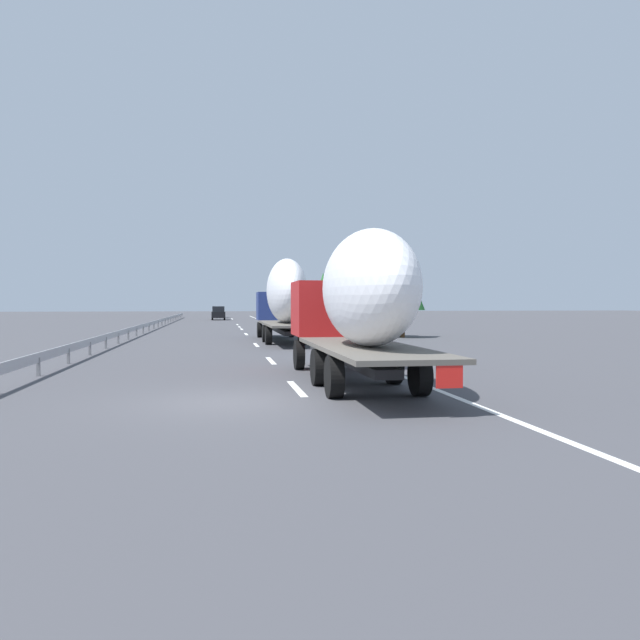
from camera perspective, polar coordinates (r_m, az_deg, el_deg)
ground_plane at (r=54.97m, az=-8.97°, el=-0.92°), size 260.00×260.00×0.00m
lane_stripe_0 at (r=17.21m, az=-2.15°, el=-6.25°), size 3.20×0.20×0.01m
lane_stripe_1 at (r=25.51m, az=-4.50°, el=-3.71°), size 3.20×0.20×0.01m
lane_stripe_2 at (r=35.20m, az=-5.84°, el=-2.27°), size 3.20×0.20×0.01m
lane_stripe_3 at (r=47.56m, az=-6.75°, el=-1.29°), size 3.20×0.20×0.01m
lane_stripe_4 at (r=56.76m, az=-7.16°, el=-0.83°), size 3.20×0.20×0.01m
lane_stripe_5 at (r=62.22m, az=-7.35°, el=-0.62°), size 3.20×0.20×0.01m
lane_stripe_6 at (r=68.77m, az=-7.54°, el=-0.42°), size 3.20×0.20×0.01m
lane_stripe_7 at (r=92.43m, az=-8.00°, el=0.07°), size 3.20×0.20×0.01m
lane_stripe_8 at (r=95.69m, az=-8.04°, el=0.12°), size 3.20×0.20×0.01m
edge_line_right at (r=60.25m, az=-3.76°, el=-0.69°), size 110.00×0.20×0.01m
truck_lead at (r=37.36m, az=-3.29°, el=2.13°), size 14.40×2.55×4.91m
truck_trailing at (r=17.80m, az=3.43°, el=1.81°), size 12.16×2.55×4.28m
car_black_suv at (r=88.78m, az=-9.24°, el=0.63°), size 4.66×1.90×1.91m
car_silver_hatch at (r=101.63m, az=-9.15°, el=0.71°), size 4.25×1.76×1.79m
road_sign at (r=60.34m, az=-2.63°, el=1.54°), size 0.10×0.90×3.40m
tree_0 at (r=42.99m, az=7.55°, el=3.50°), size 3.02×3.02×5.80m
tree_1 at (r=43.78m, az=5.32°, el=3.69°), size 3.80×3.80×6.09m
tree_2 at (r=72.92m, az=0.29°, el=2.53°), size 2.86×2.86×5.90m
guardrail_median at (r=58.22m, az=-14.91°, el=-0.25°), size 94.00×0.10×0.76m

